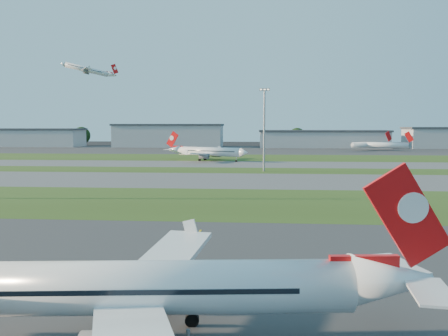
# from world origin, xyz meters

# --- Properties ---
(ground) EXTENTS (700.00, 700.00, 0.00)m
(ground) POSITION_xyz_m (0.00, 0.00, 0.00)
(ground) COLOR black
(ground) RESTS_ON ground
(apron_near) EXTENTS (300.00, 70.00, 0.01)m
(apron_near) POSITION_xyz_m (0.00, 0.00, 0.01)
(apron_near) COLOR #333335
(apron_near) RESTS_ON ground
(grass_strip_a) EXTENTS (300.00, 34.00, 0.01)m
(grass_strip_a) POSITION_xyz_m (0.00, 52.00, 0.01)
(grass_strip_a) COLOR #304617
(grass_strip_a) RESTS_ON ground
(taxiway_a) EXTENTS (300.00, 32.00, 0.01)m
(taxiway_a) POSITION_xyz_m (0.00, 85.00, 0.01)
(taxiway_a) COLOR #515154
(taxiway_a) RESTS_ON ground
(grass_strip_b) EXTENTS (300.00, 18.00, 0.01)m
(grass_strip_b) POSITION_xyz_m (0.00, 110.00, 0.01)
(grass_strip_b) COLOR #304617
(grass_strip_b) RESTS_ON ground
(taxiway_b) EXTENTS (300.00, 26.00, 0.01)m
(taxiway_b) POSITION_xyz_m (0.00, 132.00, 0.01)
(taxiway_b) COLOR #515154
(taxiway_b) RESTS_ON ground
(grass_strip_c) EXTENTS (300.00, 40.00, 0.01)m
(grass_strip_c) POSITION_xyz_m (0.00, 165.00, 0.01)
(grass_strip_c) COLOR #304617
(grass_strip_c) RESTS_ON ground
(apron_far) EXTENTS (400.00, 80.00, 0.01)m
(apron_far) POSITION_xyz_m (0.00, 225.00, 0.01)
(apron_far) COLOR #333335
(apron_far) RESTS_ON ground
(yellow_line) EXTENTS (0.25, 60.00, 0.02)m
(yellow_line) POSITION_xyz_m (5.00, 0.00, 0.00)
(yellow_line) COLOR gold
(yellow_line) RESTS_ON ground
(airliner_parked) EXTENTS (34.46, 29.12, 10.76)m
(airliner_parked) POSITION_xyz_m (5.38, -1.42, 3.78)
(airliner_parked) COLOR white
(airliner_parked) RESTS_ON ground
(airliner_taxiing) EXTENTS (32.50, 27.55, 10.66)m
(airliner_taxiing) POSITION_xyz_m (-6.61, 145.90, 3.74)
(airliner_taxiing) COLOR white
(airliner_taxiing) RESTS_ON ground
(airliner_departing) EXTENTS (27.17, 22.88, 8.73)m
(airliner_departing) POSITION_xyz_m (-79.74, 206.92, 44.50)
(airliner_departing) COLOR white
(mini_jet_near) EXTENTS (26.10, 14.97, 9.48)m
(mini_jet_near) POSITION_xyz_m (78.12, 226.18, 3.28)
(mini_jet_near) COLOR white
(mini_jet_near) RESTS_ON ground
(mini_jet_far) EXTENTS (28.02, 10.02, 9.48)m
(mini_jet_far) POSITION_xyz_m (84.01, 221.73, 3.28)
(mini_jet_far) COLOR white
(mini_jet_far) RESTS_ON ground
(light_mast_centre) EXTENTS (3.20, 0.70, 25.80)m
(light_mast_centre) POSITION_xyz_m (15.00, 108.00, 14.81)
(light_mast_centre) COLOR gray
(light_mast_centre) RESTS_ON ground
(hangar_far_west) EXTENTS (91.80, 23.00, 12.20)m
(hangar_far_west) POSITION_xyz_m (-150.00, 255.00, 6.14)
(hangar_far_west) COLOR gray
(hangar_far_west) RESTS_ON ground
(hangar_west) EXTENTS (71.40, 23.00, 15.20)m
(hangar_west) POSITION_xyz_m (-45.00, 255.00, 7.64)
(hangar_west) COLOR gray
(hangar_west) RESTS_ON ground
(hangar_east) EXTENTS (81.60, 23.00, 11.20)m
(hangar_east) POSITION_xyz_m (55.00, 255.00, 5.64)
(hangar_east) COLOR gray
(hangar_east) RESTS_ON ground
(tree_west) EXTENTS (12.10, 12.10, 13.20)m
(tree_west) POSITION_xyz_m (-110.00, 270.00, 7.14)
(tree_west) COLOR black
(tree_west) RESTS_ON ground
(tree_mid_west) EXTENTS (9.90, 9.90, 10.80)m
(tree_mid_west) POSITION_xyz_m (-20.00, 266.00, 5.84)
(tree_mid_west) COLOR black
(tree_mid_west) RESTS_ON ground
(tree_mid_east) EXTENTS (11.55, 11.55, 12.60)m
(tree_mid_east) POSITION_xyz_m (40.00, 269.00, 6.81)
(tree_mid_east) COLOR black
(tree_mid_east) RESTS_ON ground
(tree_east) EXTENTS (10.45, 10.45, 11.40)m
(tree_east) POSITION_xyz_m (115.00, 267.00, 6.16)
(tree_east) COLOR black
(tree_east) RESTS_ON ground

